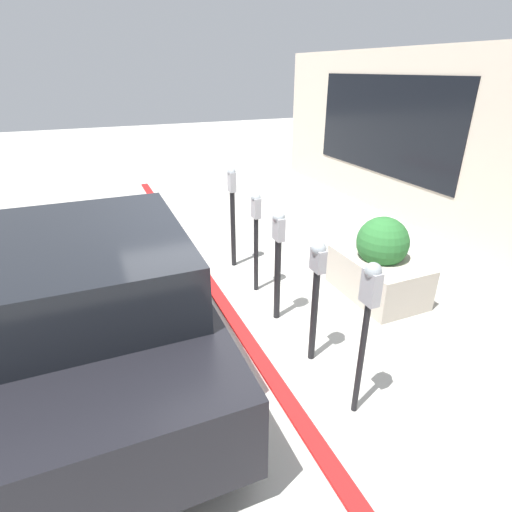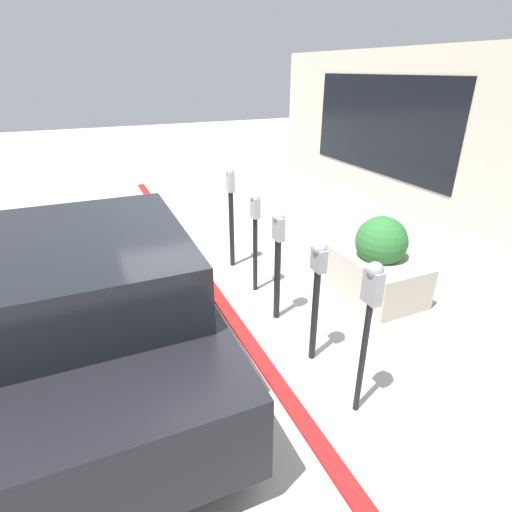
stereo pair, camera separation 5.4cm
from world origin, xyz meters
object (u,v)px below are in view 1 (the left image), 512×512
(planter_box, at_px, (379,265))
(parking_meter_farthest, at_px, (232,207))
(parking_meter_second, at_px, (316,283))
(parking_meter_fourth, at_px, (256,227))
(parked_car_front, at_px, (94,305))
(parking_meter_middle, at_px, (278,252))
(parking_meter_nearest, at_px, (368,309))

(planter_box, bearing_deg, parking_meter_farthest, 42.27)
(planter_box, bearing_deg, parking_meter_second, 118.50)
(parking_meter_fourth, xyz_separation_m, parked_car_front, (-0.97, 2.10, -0.13))
(parking_meter_middle, xyz_separation_m, planter_box, (-0.04, -1.52, -0.45))
(parking_meter_second, bearing_deg, parking_meter_fourth, -1.12)
(parking_meter_middle, distance_m, planter_box, 1.58)
(parking_meter_fourth, bearing_deg, parking_meter_nearest, 179.03)
(planter_box, bearing_deg, parking_meter_nearest, 136.81)
(parking_meter_farthest, bearing_deg, parking_meter_middle, 179.27)
(parking_meter_second, distance_m, parking_meter_farthest, 2.47)
(parking_meter_fourth, distance_m, parking_meter_farthest, 0.87)
(parking_meter_middle, xyz_separation_m, parking_meter_farthest, (1.61, -0.02, 0.06))
(parked_car_front, bearing_deg, planter_box, -86.23)
(parking_meter_nearest, bearing_deg, parked_car_front, 55.23)
(parking_meter_farthest, bearing_deg, planter_box, -137.73)
(parking_meter_farthest, relative_size, parked_car_front, 0.39)
(parking_meter_second, relative_size, parking_meter_middle, 0.97)
(parking_meter_second, relative_size, parked_car_front, 0.35)
(parking_meter_farthest, bearing_deg, parking_meter_fourth, -178.93)
(parking_meter_fourth, bearing_deg, parked_car_front, 114.76)
(parking_meter_second, distance_m, parked_car_front, 2.17)
(parking_meter_nearest, height_order, parking_meter_farthest, parking_meter_farthest)
(planter_box, height_order, parked_car_front, parked_car_front)
(parking_meter_middle, relative_size, planter_box, 1.11)
(parking_meter_nearest, distance_m, parking_meter_farthest, 3.27)
(parking_meter_fourth, bearing_deg, planter_box, -117.78)
(planter_box, xyz_separation_m, parked_car_front, (-0.19, 3.59, 0.36))
(parking_meter_second, height_order, parking_meter_middle, parking_meter_middle)
(parking_meter_second, distance_m, parking_meter_middle, 0.86)
(parking_meter_middle, bearing_deg, parking_meter_fourth, -2.82)
(parking_meter_fourth, bearing_deg, parking_meter_second, 178.88)
(parking_meter_fourth, bearing_deg, parking_meter_farthest, 1.07)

